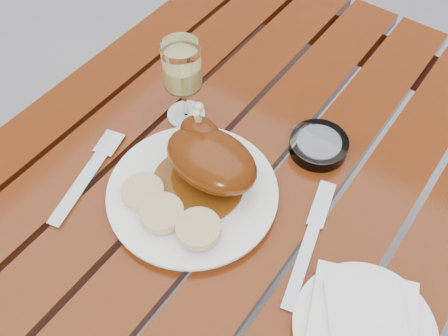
% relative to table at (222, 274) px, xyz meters
% --- Properties ---
extents(ground, '(60.00, 60.00, 0.00)m').
position_rel_table_xyz_m(ground, '(0.00, 0.00, -0.38)').
color(ground, slate).
rests_on(ground, ground).
extents(table, '(0.80, 1.20, 0.75)m').
position_rel_table_xyz_m(table, '(0.00, 0.00, 0.00)').
color(table, '#6D2B0C').
rests_on(table, ground).
extents(dinner_plate, '(0.33, 0.33, 0.02)m').
position_rel_table_xyz_m(dinner_plate, '(-0.02, -0.05, 0.38)').
color(dinner_plate, white).
rests_on(dinner_plate, table).
extents(roast_duck, '(0.17, 0.16, 0.12)m').
position_rel_table_xyz_m(roast_duck, '(-0.02, -0.01, 0.44)').
color(roast_duck, '#62300B').
rests_on(roast_duck, dinner_plate).
extents(bread_dumplings, '(0.19, 0.08, 0.02)m').
position_rel_table_xyz_m(bread_dumplings, '(-0.02, -0.11, 0.40)').
color(bread_dumplings, '#D2BF80').
rests_on(bread_dumplings, dinner_plate).
extents(wine_glass, '(0.08, 0.08, 0.17)m').
position_rel_table_xyz_m(wine_glass, '(-0.14, 0.08, 0.46)').
color(wine_glass, '#DECE65').
rests_on(wine_glass, table).
extents(side_plate, '(0.23, 0.23, 0.02)m').
position_rel_table_xyz_m(side_plate, '(0.31, -0.09, 0.38)').
color(side_plate, white).
rests_on(side_plate, table).
extents(napkin, '(0.18, 0.18, 0.01)m').
position_rel_table_xyz_m(napkin, '(0.30, -0.08, 0.40)').
color(napkin, white).
rests_on(napkin, side_plate).
extents(ashtray, '(0.12, 0.12, 0.03)m').
position_rel_table_xyz_m(ashtray, '(0.10, 0.15, 0.39)').
color(ashtray, '#B2B7BC').
rests_on(ashtray, table).
extents(fork, '(0.07, 0.19, 0.01)m').
position_rel_table_xyz_m(fork, '(-0.19, -0.14, 0.38)').
color(fork, gray).
rests_on(fork, table).
extents(knife, '(0.07, 0.20, 0.01)m').
position_rel_table_xyz_m(knife, '(0.18, -0.03, 0.38)').
color(knife, gray).
rests_on(knife, table).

